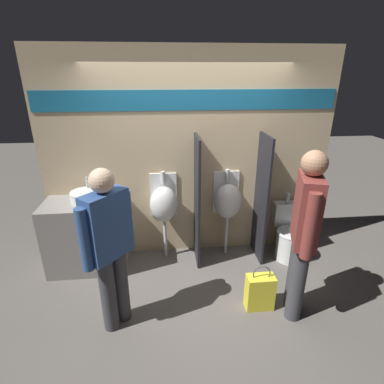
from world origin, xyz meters
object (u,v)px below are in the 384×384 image
sink_basin (86,196)px  toilet (289,237)px  cell_phone (104,205)px  person_in_vest (109,245)px  urinal_near_counter (164,204)px  urinal_far (228,201)px  shopping_bag (260,292)px  person_with_lanyard (304,231)px

sink_basin → toilet: size_ratio=0.43×
cell_phone → person_in_vest: (0.20, -0.90, -0.01)m
sink_basin → urinal_near_counter: bearing=4.7°
urinal_far → person_in_vest: (-1.36, -1.15, 0.12)m
urinal_far → toilet: 1.00m
urinal_near_counter → shopping_bag: bearing=-47.6°
urinal_far → person_with_lanyard: bearing=-67.6°
urinal_near_counter → urinal_far: size_ratio=1.00×
urinal_far → toilet: (0.84, -0.17, -0.51)m
sink_basin → shopping_bag: sink_basin is taller
sink_basin → urinal_near_counter: 0.97m
person_with_lanyard → shopping_bag: 0.85m
cell_phone → shopping_bag: 2.03m
sink_basin → person_with_lanyard: person_with_lanyard is taller
urinal_far → shopping_bag: 1.25m
cell_phone → urinal_far: (1.56, 0.25, -0.12)m
cell_phone → toilet: cell_phone is taller
person_in_vest → sink_basin: bearing=63.6°
urinal_far → shopping_bag: urinal_far is taller
urinal_near_counter → urinal_far: bearing=0.0°
person_with_lanyard → sink_basin: bearing=82.6°
shopping_bag → cell_phone: bearing=153.8°
person_in_vest → person_with_lanyard: (1.84, -0.03, 0.06)m
sink_basin → person_with_lanyard: (2.28, -1.10, 0.00)m
toilet → person_with_lanyard: 1.28m
toilet → cell_phone: bearing=-178.1°
cell_phone → person_with_lanyard: 2.24m
cell_phone → urinal_far: bearing=9.1°
person_in_vest → toilet: bearing=-24.6°
urinal_far → toilet: bearing=-11.2°
sink_basin → urinal_far: bearing=2.5°
cell_phone → toilet: bearing=1.9°
sink_basin → urinal_near_counter: size_ratio=0.31×
cell_phone → shopping_bag: size_ratio=0.26×
sink_basin → person_in_vest: bearing=-67.8°
sink_basin → person_in_vest: (0.44, -1.07, -0.06)m
toilet → sink_basin: bearing=178.1°
urinal_near_counter → person_with_lanyard: size_ratio=0.68×
sink_basin → urinal_near_counter: (0.95, 0.08, -0.18)m
sink_basin → urinal_far: urinal_far is taller
cell_phone → toilet: 2.49m
urinal_near_counter → toilet: urinal_near_counter is taller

